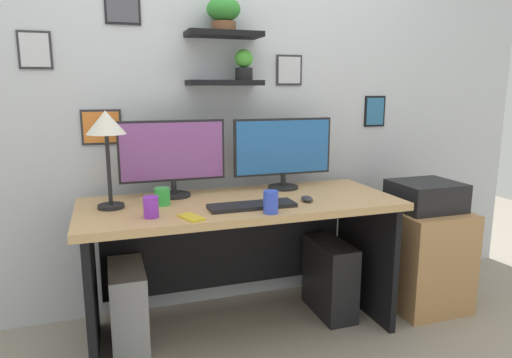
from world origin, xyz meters
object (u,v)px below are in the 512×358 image
Objects in this scene: monitor_right at (283,151)px; computer_tower_right at (330,278)px; keyboard at (252,206)px; cell_phone at (191,217)px; desk_lamp at (106,130)px; computer_tower_left at (128,306)px; coffee_mug at (162,196)px; monitor_left at (173,155)px; desk at (239,235)px; drawer_cabinet at (421,257)px; printer at (426,196)px; water_cup at (271,202)px; computer_mouse at (307,199)px; pen_cup at (151,207)px.

monitor_right is 0.81m from computer_tower_right.
keyboard is at bearing -130.23° from monitor_right.
desk_lamp is at bearing 117.42° from cell_phone.
coffee_mug is at bearing -3.15° from computer_tower_left.
keyboard is at bearing -47.87° from monitor_left.
computer_tower_right is at bearing -2.81° from desk.
keyboard is at bearing -17.40° from desk_lamp.
computer_tower_left is at bearing -6.20° from desk_lamp.
monitor_left is at bearing 170.13° from drawer_cabinet.
monitor_left is 1.53m from printer.
water_cup is (0.47, -0.32, 0.01)m from coffee_mug.
monitor_right is (0.65, 0.00, -0.00)m from monitor_left.
desk is 3.77× the size of computer_tower_right.
monitor_left reaches higher than computer_mouse.
water_cup reaches higher than desk.
desk is 1.17m from printer.
monitor_right is at bearing 13.56° from coffee_mug.
computer_mouse is at bearing 4.29° from keyboard.
keyboard is at bearing -175.71° from computer_mouse.
drawer_cabinet is (0.83, -0.26, -0.67)m from monitor_right.
water_cup is 0.18× the size of drawer_cabinet.
water_cup is at bearing -10.87° from pen_cup.
pen_cup is 0.16× the size of drawer_cabinet.
cell_phone is 1.27× the size of water_cup.
coffee_mug is 0.15× the size of drawer_cabinet.
printer is at bearing -12.87° from cell_phone.
printer is at bearing 4.75° from pen_cup.
desk_lamp is 0.60m from cell_phone.
coffee_mug reaches higher than desk.
drawer_cabinet is (1.82, -0.10, -0.83)m from desk_lamp.
water_cup is at bearing -79.48° from desk.
coffee_mug is (-0.73, 0.17, 0.03)m from computer_mouse.
desk reaches higher than drawer_cabinet.
monitor_left is at bearing 67.57° from pen_cup.
drawer_cabinet is at bearing -17.21° from monitor_right.
water_cup is 0.95m from computer_tower_left.
coffee_mug reaches higher than computer_tower_right.
computer_tower_right is (1.05, 0.21, -0.58)m from pen_cup.
drawer_cabinet is 1.77m from computer_tower_left.
desk is 0.64m from computer_tower_right.
computer_tower_left is at bearing -179.58° from desk.
pen_cup is at bearing -112.43° from monitor_left.
pen_cup is at bearing -62.12° from computer_tower_left.
monitor_right is at bearing 141.12° from computer_tower_right.
coffee_mug is 0.82× the size of water_cup.
monitor_right is 1.22m from computer_tower_left.
water_cup is (0.39, -0.50, -0.17)m from monitor_left.
water_cup is 0.83m from computer_tower_right.
cell_phone is 0.19m from pen_cup.
keyboard reaches higher than drawer_cabinet.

